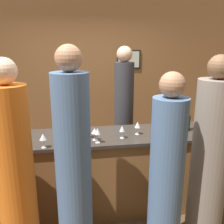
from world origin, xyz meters
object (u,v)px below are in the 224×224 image
object	(u,v)px
guest_4	(15,176)
wine_bottle_0	(85,129)
wine_bottle_1	(187,122)
bartender	(124,117)
guest_0	(209,161)
guest_2	(166,176)
guest_3	(73,167)

from	to	relation	value
guest_4	wine_bottle_0	xyz separation A→B (m)	(0.64, 0.60, 0.19)
wine_bottle_0	wine_bottle_1	xyz separation A→B (m)	(1.27, 0.08, -0.00)
guest_4	bartender	bearing A→B (deg)	49.08
guest_0	guest_4	bearing A→B (deg)	-179.81
guest_4	wine_bottle_1	world-z (taller)	guest_4
bartender	wine_bottle_1	world-z (taller)	bartender
bartender	guest_4	bearing A→B (deg)	49.08
guest_0	wine_bottle_1	bearing A→B (deg)	84.56
guest_4	wine_bottle_0	world-z (taller)	guest_4
bartender	guest_2	xyz separation A→B (m)	(0.09, -1.58, -0.11)
guest_2	wine_bottle_0	size ratio (longest dim) A/B	6.64
bartender	guest_3	xyz separation A→B (m)	(-0.76, -1.49, -0.00)
bartender	wine_bottle_0	xyz separation A→B (m)	(-0.62, -0.86, 0.13)
guest_4	wine_bottle_0	size ratio (longest dim) A/B	7.08
guest_0	guest_4	world-z (taller)	guest_0
bartender	guest_0	bearing A→B (deg)	111.67
guest_2	guest_3	world-z (taller)	guest_3
guest_3	wine_bottle_0	xyz separation A→B (m)	(0.13, 0.62, 0.14)
guest_3	guest_4	bearing A→B (deg)	177.29
bartender	guest_0	xyz separation A→B (m)	(0.58, -1.46, -0.06)
guest_3	guest_4	world-z (taller)	guest_3
guest_3	guest_4	distance (m)	0.52
guest_2	wine_bottle_0	xyz separation A→B (m)	(-0.71, 0.71, 0.24)
bartender	guest_3	distance (m)	1.67
bartender	guest_4	distance (m)	1.94
guest_4	guest_2	bearing A→B (deg)	-4.88
guest_4	guest_3	bearing A→B (deg)	-2.71
guest_3	wine_bottle_1	size ratio (longest dim) A/B	7.70
guest_0	wine_bottle_0	bearing A→B (deg)	153.77
guest_0	wine_bottle_0	world-z (taller)	guest_0
wine_bottle_0	guest_0	bearing A→B (deg)	-26.23
bartender	guest_2	bearing A→B (deg)	93.20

